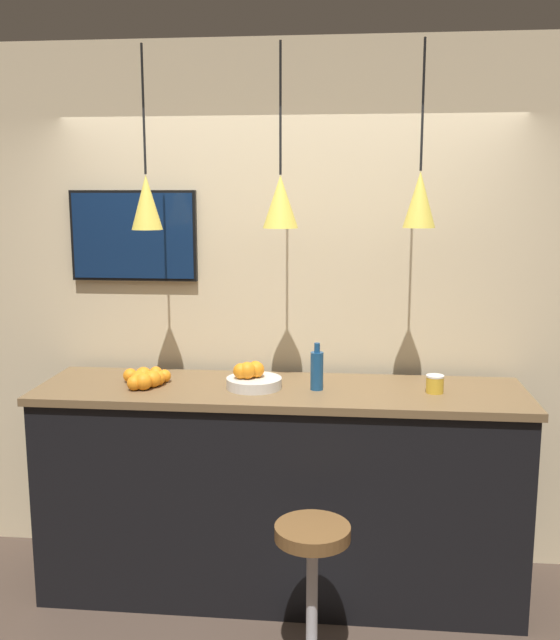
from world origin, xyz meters
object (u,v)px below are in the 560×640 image
(bar_stool, at_px, (312,578))
(juice_bottle, at_px, (317,370))
(fruit_bowl, at_px, (253,378))
(spread_jar, at_px, (435,384))
(mounted_tv, at_px, (133,236))

(bar_stool, height_order, juice_bottle, juice_bottle)
(fruit_bowl, relative_size, juice_bottle, 1.17)
(fruit_bowl, bearing_deg, bar_stool, -62.05)
(bar_stool, relative_size, spread_jar, 7.79)
(bar_stool, distance_m, spread_jar, 1.11)
(fruit_bowl, relative_size, mounted_tv, 0.40)
(fruit_bowl, xyz_separation_m, juice_bottle, (0.33, 0.00, 0.05))
(juice_bottle, height_order, spread_jar, juice_bottle)
(bar_stool, relative_size, mounted_tv, 0.97)
(mounted_tv, bearing_deg, juice_bottle, -20.91)
(spread_jar, bearing_deg, bar_stool, -131.16)
(bar_stool, bearing_deg, fruit_bowl, 117.95)
(juice_bottle, xyz_separation_m, mounted_tv, (-1.05, 0.40, 0.64))
(fruit_bowl, distance_m, mounted_tv, 1.08)
(juice_bottle, distance_m, spread_jar, 0.59)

